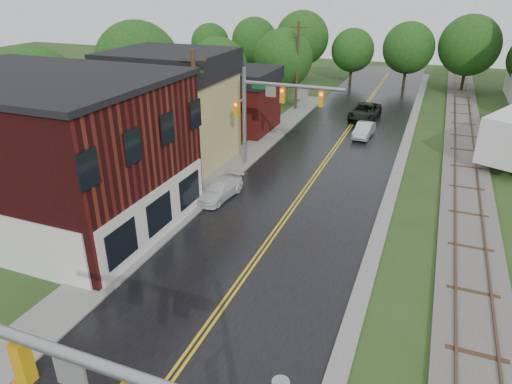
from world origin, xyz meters
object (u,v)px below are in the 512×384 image
Objects in this scene: traffic_signal_far at (272,102)px; tree_left_e at (284,60)px; brick_building at (45,151)px; tree_left_c at (219,69)px; utility_pole_c at (297,65)px; pickup_white at (219,189)px; utility_pole_b at (196,119)px; tree_left_b at (139,67)px; sedan_silver at (364,130)px; suv_dark at (365,112)px; tree_left_a at (36,96)px.

tree_left_e is (-5.38, 18.90, -0.16)m from traffic_signal_far.
brick_building is 1.87× the size of tree_left_c.
utility_pole_c is 1.10× the size of tree_left_e.
pickup_white is (7.68, 5.91, -3.56)m from brick_building.
tree_left_b is (-11.05, 9.90, 1.00)m from utility_pole_b.
utility_pole_b is at bearing -123.68° from traffic_signal_far.
sedan_silver is at bearing -10.71° from tree_left_c.
suv_dark is 22.58m from pickup_white.
brick_building is 29.56m from utility_pole_c.
tree_left_a is 0.89× the size of tree_left_b.
tree_left_a reaches higher than sedan_silver.
utility_pole_c reaches higher than tree_left_e.
utility_pole_c is at bearing 101.09° from traffic_signal_far.
suv_dark reaches higher than pickup_white.
tree_left_e is at bearing 94.90° from utility_pole_b.
traffic_signal_far is 7.62m from pickup_white.
utility_pole_c is at bearing -42.84° from tree_left_e.
traffic_signal_far reaches higher than sedan_silver.
tree_left_b is at bearing 107.61° from brick_building.
suv_dark reaches higher than sedan_silver.
tree_left_a is 26.40m from tree_left_e.
utility_pole_c is 1.04× the size of tree_left_a.
brick_building is at bearing -126.92° from traffic_signal_far.
tree_left_b is at bearing -147.53° from suv_dark.
pickup_white is at bearing -3.77° from tree_left_a.
traffic_signal_far is 0.76× the size of tree_left_b.
tree_left_b is 17.81m from pickup_white.
tree_left_a reaches higher than tree_left_e.
tree_left_a is 1.55× the size of suv_dark.
sedan_silver is (8.48, 14.96, -4.09)m from utility_pole_b.
tree_left_c is 1.89× the size of pickup_white.
tree_left_e reaches higher than traffic_signal_far.
utility_pole_c is at bearing 30.20° from tree_left_c.
utility_pole_b is at bearing -116.37° from sedan_silver.
tree_left_b is (-5.36, 16.90, 1.57)m from brick_building.
utility_pole_c reaches higher than suv_dark.
pickup_white is (15.05, -0.99, -4.53)m from tree_left_a.
tree_left_a is at bearing -179.55° from utility_pole_b.
utility_pole_c is at bearing 173.09° from suv_dark.
tree_left_e is at bearing 137.16° from utility_pole_c.
brick_building reaches higher than pickup_white.
tree_left_a is 26.65m from sedan_silver.
tree_left_c is at bearing -149.80° from utility_pole_c.
utility_pole_b is 13.05m from tree_left_a.
pickup_white is at bearing -80.80° from tree_left_e.
tree_left_e is 10.91m from suv_dark.
tree_left_a is at bearing -141.85° from sedan_silver.
sedan_silver is at bearing 34.99° from tree_left_a.
sedan_silver is at bearing -39.69° from utility_pole_c.
tree_left_a is 10.22m from tree_left_b.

